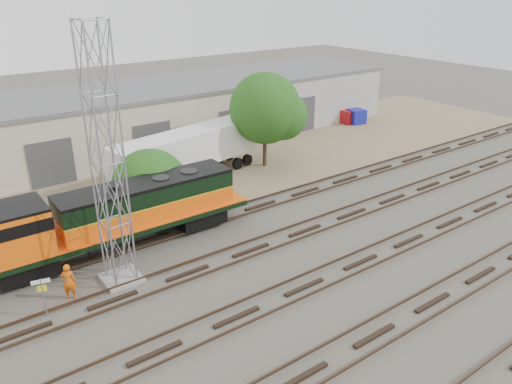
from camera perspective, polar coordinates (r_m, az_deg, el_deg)
ground at (r=27.00m, az=1.28°, el=-8.08°), size 140.00×140.00×0.00m
dirt_strip at (r=38.77m, az=-12.29°, el=1.43°), size 80.00×16.00×0.02m
tracks at (r=25.02m, az=5.53°, el=-10.76°), size 80.00×20.40×0.28m
warehouse at (r=45.08m, az=-16.80°, el=7.57°), size 58.40×10.40×5.30m
locomotive at (r=28.21m, az=-16.05°, el=-2.63°), size 15.48×2.72×3.72m
signal_tower at (r=23.84m, az=-16.58°, el=2.82°), size 1.85×1.85×12.51m
sign_post at (r=24.31m, az=-23.23°, el=-10.29°), size 0.78×0.21×1.94m
worker at (r=25.38m, az=-20.63°, el=-9.53°), size 0.80×0.71×1.84m
semi_trailer at (r=37.42m, az=-7.57°, el=4.85°), size 12.55×4.90×3.79m
dumpster_blue at (r=53.98m, az=11.40°, el=8.46°), size 1.83×1.75×1.50m
dumpster_red at (r=53.96m, az=10.47°, el=8.47°), size 1.68×1.59×1.40m
tree_mid at (r=31.63m, az=-11.39°, el=0.36°), size 5.04×4.80×4.80m
tree_east at (r=39.42m, az=1.55°, el=9.33°), size 5.86×5.58×7.54m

